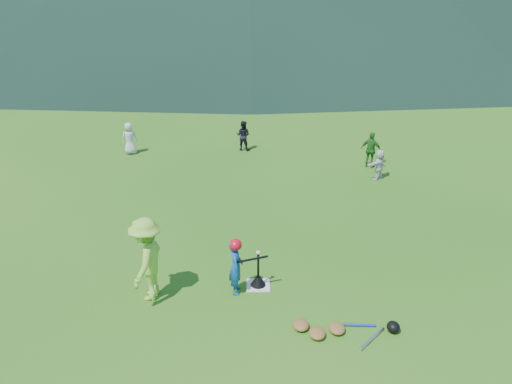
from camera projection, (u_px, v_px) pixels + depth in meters
ground at (258, 286)px, 9.68m from camera, size 120.00×120.00×0.00m
home_plate at (258, 285)px, 9.68m from camera, size 0.45×0.45×0.02m
baseball at (258, 253)px, 9.39m from camera, size 0.08×0.08×0.08m
batter_child at (236, 267)px, 9.29m from camera, size 0.27×0.40×1.10m
adult_coach at (147, 259)px, 9.04m from camera, size 0.77×1.13×1.62m
fielder_a at (130, 138)px, 16.66m from camera, size 0.57×0.41×1.07m
fielder_b at (243, 135)px, 17.04m from camera, size 0.60×0.53×1.03m
fielder_c at (371, 150)px, 15.45m from camera, size 0.71×0.60×1.14m
fielder_d at (379, 164)px, 14.62m from camera, size 0.82×0.71×0.90m
batting_tee at (258, 280)px, 9.63m from camera, size 0.30×0.30×0.68m
batter_gear at (237, 246)px, 9.12m from camera, size 0.72×0.26×0.46m
equipment_pile at (337, 329)px, 8.40m from camera, size 1.80×0.77×0.19m
outfield_fence at (250, 51)px, 35.09m from camera, size 70.07×0.08×1.33m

